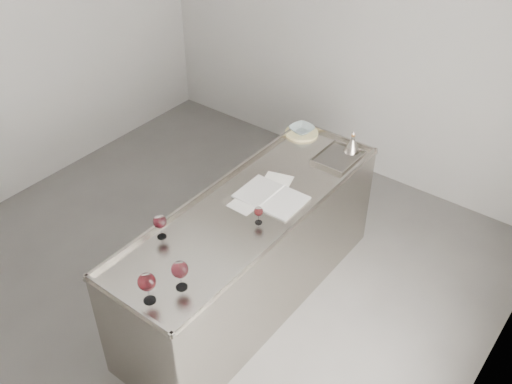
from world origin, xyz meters
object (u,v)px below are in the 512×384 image
Objects in this scene: wine_glass_middle at (147,283)px; wine_funnel at (352,145)px; wine_glass_left at (160,222)px; ceramic_bowl at (302,129)px; wine_glass_right at (180,270)px; counter at (252,254)px; notebook at (271,197)px; wine_glass_small at (259,212)px.

wine_glass_middle is 2.17m from wine_funnel.
wine_funnel reaches higher than wine_glass_left.
wine_glass_right is at bearing -77.65° from ceramic_bowl.
wine_glass_right is (0.15, -0.89, 0.61)m from counter.
notebook is (-0.10, 1.05, -0.14)m from wine_glass_right.
wine_glass_small is (-0.00, 0.77, -0.05)m from wine_glass_right.
wine_glass_left is 0.57m from wine_glass_middle.
wine_glass_left is 0.37× the size of notebook.
wine_glass_right reaches higher than wine_funnel.
wine_funnel is (0.21, 1.08, 0.53)m from counter.
wine_glass_middle is at bearing -85.98° from counter.
notebook is 2.45× the size of wine_funnel.
wine_glass_left is 0.67m from wine_glass_small.
wine_funnel reaches higher than notebook.
wine_funnel is (0.13, 2.16, -0.09)m from wine_glass_middle.
counter is at bearing -75.53° from ceramic_bowl.
wine_glass_right is 1.97m from wine_funnel.
wine_glass_middle reaches higher than wine_glass_small.
ceramic_bowl is at bearing 99.27° from wine_glass_middle.
counter is 1.09m from wine_glass_right.
counter reaches higher than notebook.
wine_funnel is at bearing 2.47° from ceramic_bowl.
wine_glass_small is 0.31m from notebook.
ceramic_bowl reaches higher than counter.
counter is 0.59m from wine_glass_small.
ceramic_bowl is 0.99× the size of wine_funnel.
wine_glass_left is at bearing -90.07° from ceramic_bowl.
wine_glass_middle reaches higher than counter.
wine_glass_small is 0.27× the size of notebook.
ceramic_bowl is (-0.35, 2.14, -0.11)m from wine_glass_middle.
wine_glass_middle is 2.17m from ceramic_bowl.
wine_funnel is (0.48, 0.02, 0.02)m from ceramic_bowl.
wine_glass_right reaches higher than wine_glass_small.
counter is 13.38× the size of wine_glass_left.
wine_glass_small reaches higher than counter.
ceramic_bowl is at bearing 109.98° from wine_glass_small.
wine_glass_middle is at bearing -89.83° from notebook.
wine_glass_left reaches higher than wine_glass_small.
wine_glass_right is at bearing -30.98° from wine_glass_left.
notebook is (0.33, 0.80, -0.12)m from wine_glass_left.
wine_funnel is (0.48, 1.71, -0.07)m from wine_glass_left.
ceramic_bowl is (0.00, 1.69, -0.08)m from wine_glass_left.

